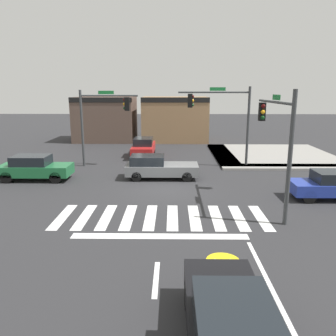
% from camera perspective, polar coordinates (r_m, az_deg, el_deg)
% --- Properties ---
extents(ground_plane, '(120.00, 120.00, 0.00)m').
position_cam_1_polar(ground_plane, '(19.34, -0.68, -3.42)').
color(ground_plane, '#2B2B2D').
extents(crosswalk_near, '(9.24, 3.06, 0.01)m').
position_cam_1_polar(crosswalk_near, '(15.09, -1.11, -8.27)').
color(crosswalk_near, silver).
rests_on(crosswalk_near, ground_plane).
extents(bike_detector_marking, '(1.12, 1.12, 0.01)m').
position_cam_1_polar(bike_detector_marking, '(11.69, 9.26, -15.14)').
color(bike_detector_marking, yellow).
rests_on(bike_detector_marking, ground_plane).
extents(curb_corner_northeast, '(10.00, 10.60, 0.15)m').
position_cam_1_polar(curb_corner_northeast, '(29.59, 16.48, 1.99)').
color(curb_corner_northeast, gray).
rests_on(curb_corner_northeast, ground_plane).
extents(storefront_row, '(14.22, 5.50, 4.73)m').
position_cam_1_polar(storefront_row, '(37.43, -4.66, 8.28)').
color(storefront_row, brown).
rests_on(storefront_row, ground_plane).
extents(traffic_signal_southeast, '(0.32, 5.36, 5.52)m').
position_cam_1_polar(traffic_signal_southeast, '(16.21, 17.75, 6.31)').
color(traffic_signal_southeast, '#383A3D').
rests_on(traffic_signal_southeast, ground_plane).
extents(traffic_signal_northeast, '(5.06, 0.32, 5.71)m').
position_cam_1_polar(traffic_signal_northeast, '(24.41, 9.18, 9.35)').
color(traffic_signal_northeast, '#383A3D').
rests_on(traffic_signal_northeast, ground_plane).
extents(traffic_signal_northwest, '(4.15, 0.32, 5.48)m').
position_cam_1_polar(traffic_signal_northwest, '(24.82, -11.07, 8.86)').
color(traffic_signal_northwest, '#383A3D').
rests_on(traffic_signal_northwest, ground_plane).
extents(car_gray, '(4.52, 1.85, 1.47)m').
position_cam_1_polar(car_gray, '(21.33, -1.62, 0.17)').
color(car_gray, slate).
rests_on(car_gray, ground_plane).
extents(car_green, '(4.35, 1.76, 1.54)m').
position_cam_1_polar(car_green, '(22.49, -21.59, 0.06)').
color(car_green, '#1E6638').
rests_on(car_green, ground_plane).
extents(car_blue, '(4.19, 1.72, 1.44)m').
position_cam_1_polar(car_blue, '(19.26, 25.94, -2.63)').
color(car_blue, '#23389E').
rests_on(car_blue, ground_plane).
extents(car_black, '(1.73, 4.49, 1.57)m').
position_cam_1_polar(car_black, '(7.73, 10.44, -24.65)').
color(car_black, black).
rests_on(car_black, ground_plane).
extents(car_red, '(1.75, 4.56, 1.56)m').
position_cam_1_polar(car_red, '(28.59, -4.15, 3.55)').
color(car_red, red).
rests_on(car_red, ground_plane).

